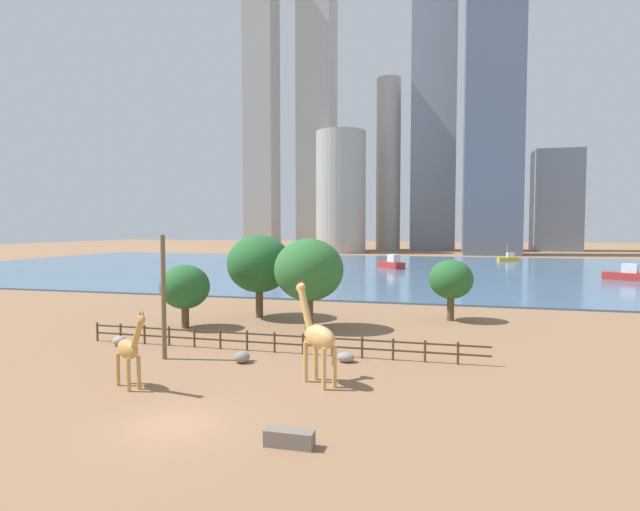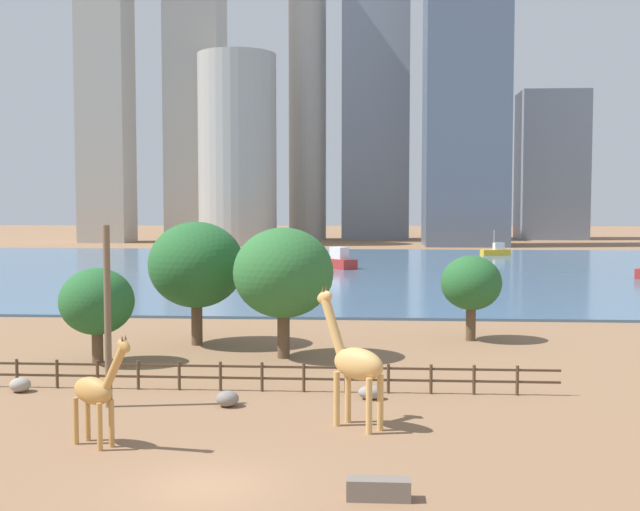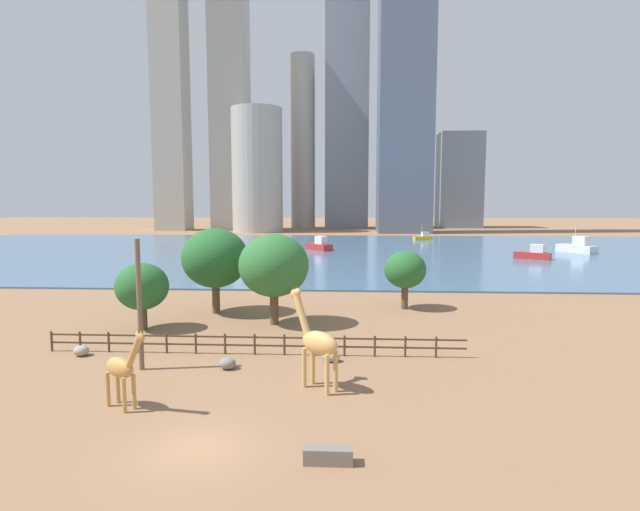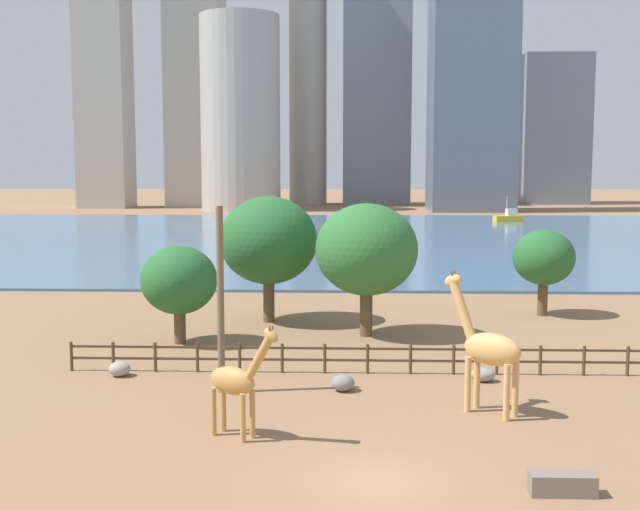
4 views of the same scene
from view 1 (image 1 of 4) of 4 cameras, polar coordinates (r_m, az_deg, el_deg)
name	(u,v)px [view 1 (image 1 of 4)]	position (r m, az deg, el deg)	size (l,w,h in m)	color
ground_plane	(391,268)	(98.30, 8.11, -1.46)	(400.00, 400.00, 0.00)	#8C6647
harbor_water	(389,269)	(95.32, 7.91, -1.54)	(180.00, 86.00, 0.20)	#476B8C
giraffe_tall	(318,336)	(25.37, -0.29, -9.19)	(2.92, 2.60, 5.19)	tan
giraffe_companion	(129,350)	(26.49, -20.97, -10.00)	(2.70, 1.93, 4.00)	#C18C47
utility_pole	(164,297)	(31.25, -17.45, -4.58)	(0.28, 0.28, 7.45)	brown
boulder_near_fence	(346,357)	(29.83, 2.95, -11.53)	(1.04, 0.78, 0.58)	gray
boulder_by_pole	(120,341)	(36.34, -21.93, -9.04)	(0.93, 0.85, 0.64)	gray
boulder_small	(242,357)	(30.01, -8.92, -11.40)	(0.94, 0.87, 0.65)	gray
feeding_trough	(289,438)	(19.11, -3.53, -20.13)	(1.80, 0.60, 0.60)	#72665B
enclosure_fence	(268,340)	(32.16, -5.97, -9.61)	(26.12, 0.14, 1.30)	#4C3826
tree_left_large	(185,287)	(40.52, -15.18, -3.50)	(3.86, 3.86, 4.99)	brown
tree_center_broad	(309,270)	(38.71, -1.28, -1.67)	(5.39, 5.39, 7.05)	brown
tree_right_tall	(451,280)	(43.60, 14.75, -2.69)	(3.68, 3.68, 5.18)	brown
tree_left_small	(259,264)	(43.90, -6.97, -0.95)	(5.60, 5.60, 7.27)	brown
boat_ferry	(508,258)	(123.18, 20.73, -0.29)	(4.71, 2.61, 4.01)	gold
boat_sailboat	(626,274)	(86.13, 31.55, -1.86)	(5.74, 4.55, 2.43)	#B22D28
boat_barge	(392,263)	(95.95, 8.20, -0.90)	(5.62, 6.09, 2.69)	#B22D28
skyline_tower_needle	(494,66)	(162.52, 19.26, 19.75)	(16.03, 14.63, 109.48)	slate
skyline_block_central	(556,201)	(189.65, 25.39, 5.66)	(15.31, 11.87, 34.29)	slate
skyline_tower_glass	(262,103)	(181.57, -6.70, 16.88)	(10.19, 10.02, 101.99)	#ADA89E
skyline_block_left	(317,115)	(180.21, -0.35, 15.77)	(11.67, 13.19, 94.40)	#ADA89E
skyline_block_right	(341,193)	(160.03, 2.39, 7.20)	(15.81, 15.81, 38.28)	#ADA89E
skyline_tower_short	(388,165)	(184.79, 7.81, 10.23)	(8.79, 8.79, 61.39)	#ADA89E
skyline_block_wide	(434,122)	(186.87, 12.88, 14.63)	(15.38, 10.11, 90.52)	gray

